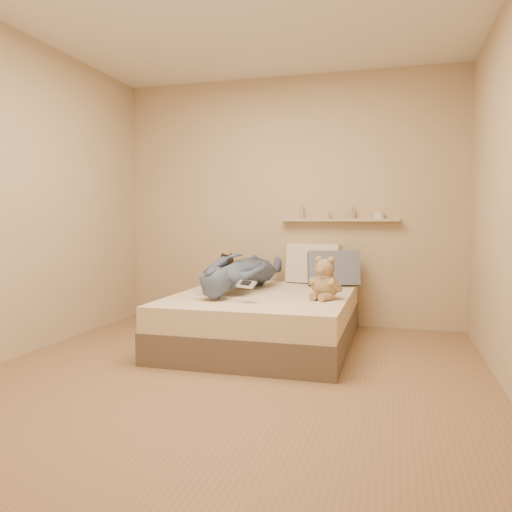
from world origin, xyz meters
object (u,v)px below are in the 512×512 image
(bed, at_px, (264,318))
(dark_plush, at_px, (228,270))
(teddy_bear, at_px, (325,281))
(pillow_grey, at_px, (333,269))
(person, at_px, (240,271))
(game_console, at_px, (246,284))
(pillow_cream, at_px, (314,264))
(wall_shelf, at_px, (339,220))

(bed, xyz_separation_m, dark_plush, (-0.56, 0.64, 0.36))
(bed, height_order, teddy_bear, teddy_bear)
(pillow_grey, xyz_separation_m, person, (-0.79, -0.55, 0.00))
(pillow_grey, height_order, person, pillow_grey)
(game_console, distance_m, person, 0.72)
(dark_plush, xyz_separation_m, person, (0.30, -0.50, 0.04))
(game_console, distance_m, dark_plush, 1.29)
(game_console, xyz_separation_m, pillow_cream, (0.31, 1.36, 0.05))
(game_console, bearing_deg, teddy_bear, 30.97)
(teddy_bear, distance_m, dark_plush, 1.40)
(game_console, bearing_deg, pillow_grey, 66.37)
(bed, relative_size, wall_shelf, 1.58)
(bed, relative_size, pillow_cream, 3.45)
(bed, relative_size, dark_plush, 6.20)
(pillow_cream, xyz_separation_m, wall_shelf, (0.25, 0.08, 0.45))
(teddy_bear, bearing_deg, wall_shelf, 90.55)
(pillow_grey, height_order, wall_shelf, wall_shelf)
(pillow_grey, distance_m, wall_shelf, 0.53)
(teddy_bear, height_order, pillow_grey, same)
(pillow_cream, bearing_deg, person, -129.53)
(teddy_bear, bearing_deg, game_console, -149.03)
(dark_plush, bearing_deg, bed, -48.59)
(bed, relative_size, game_console, 10.64)
(pillow_grey, bearing_deg, dark_plush, -177.31)
(dark_plush, distance_m, pillow_grey, 1.09)
(teddy_bear, distance_m, pillow_cream, 1.05)
(teddy_bear, xyz_separation_m, pillow_cream, (-0.26, 1.02, 0.05))
(dark_plush, relative_size, person, 0.21)
(person, bearing_deg, wall_shelf, -133.00)
(pillow_cream, relative_size, pillow_grey, 1.10)
(bed, distance_m, pillow_cream, 0.98)
(dark_plush, height_order, pillow_grey, pillow_grey)
(teddy_bear, distance_m, wall_shelf, 1.21)
(teddy_bear, relative_size, pillow_grey, 0.71)
(pillow_cream, xyz_separation_m, pillow_grey, (0.22, -0.14, -0.03))
(teddy_bear, height_order, pillow_cream, pillow_cream)
(game_console, distance_m, pillow_cream, 1.40)
(teddy_bear, distance_m, pillow_grey, 0.88)
(bed, relative_size, person, 1.30)
(pillow_cream, distance_m, pillow_grey, 0.26)
(person, bearing_deg, teddy_bear, 162.14)
(pillow_cream, height_order, wall_shelf, wall_shelf)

